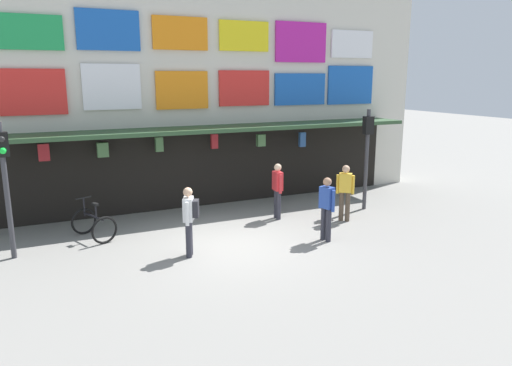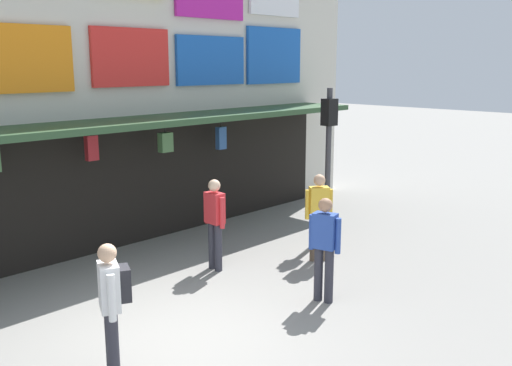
% 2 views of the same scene
% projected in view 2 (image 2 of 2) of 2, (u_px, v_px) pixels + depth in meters
% --- Properties ---
extents(ground_plane, '(80.00, 80.00, 0.00)m').
position_uv_depth(ground_plane, '(178.00, 337.00, 7.86)').
color(ground_plane, gray).
extents(shopfront, '(18.00, 2.60, 8.00)m').
position_uv_depth(shopfront, '(11.00, 48.00, 10.15)').
color(shopfront, beige).
rests_on(shopfront, ground).
extents(traffic_light_far, '(0.31, 0.34, 3.20)m').
position_uv_depth(traffic_light_far, '(328.00, 139.00, 12.02)').
color(traffic_light_far, '#38383D').
rests_on(traffic_light_far, ground).
extents(pedestrian_in_black, '(0.45, 0.49, 1.68)m').
position_uv_depth(pedestrian_in_black, '(112.00, 301.00, 6.66)').
color(pedestrian_in_black, '#2D2D38').
rests_on(pedestrian_in_black, ground).
extents(pedestrian_in_blue, '(0.30, 0.52, 1.68)m').
position_uv_depth(pedestrian_in_blue, '(324.00, 244.00, 8.86)').
color(pedestrian_in_blue, '#2D2D38').
rests_on(pedestrian_in_blue, ground).
extents(pedestrian_in_green, '(0.44, 0.39, 1.68)m').
position_uv_depth(pedestrian_in_green, '(319.00, 212.00, 10.72)').
color(pedestrian_in_green, brown).
rests_on(pedestrian_in_green, ground).
extents(pedestrian_in_white, '(0.25, 0.53, 1.68)m').
position_uv_depth(pedestrian_in_white, '(215.00, 219.00, 10.25)').
color(pedestrian_in_white, '#2D2D38').
rests_on(pedestrian_in_white, ground).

